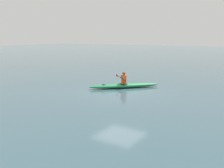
# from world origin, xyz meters

# --- Properties ---
(ground_plane) EXTENTS (160.00, 160.00, 0.00)m
(ground_plane) POSITION_xyz_m (0.00, 0.00, 0.00)
(ground_plane) COLOR #334C56
(kayak) EXTENTS (3.49, 3.71, 0.28)m
(kayak) POSITION_xyz_m (0.63, -1.55, 0.14)
(kayak) COLOR #19723F
(kayak) RESTS_ON ground
(kayaker) EXTENTS (1.73, 1.61, 0.75)m
(kayaker) POSITION_xyz_m (0.68, -1.50, 0.60)
(kayaker) COLOR #E04C14
(kayaker) RESTS_ON kayak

